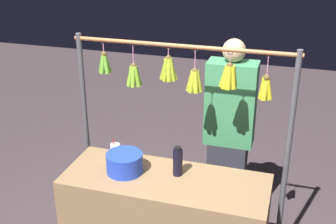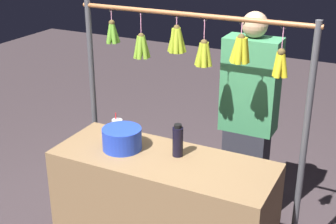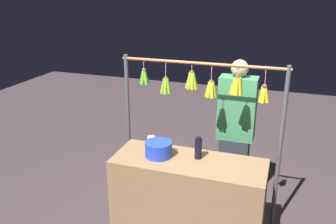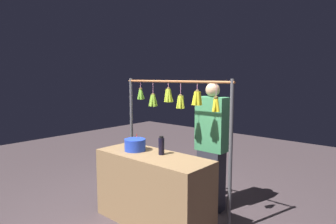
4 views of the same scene
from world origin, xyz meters
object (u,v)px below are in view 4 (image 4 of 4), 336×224
at_px(blue_bucket, 135,145).
at_px(vendor_person, 212,148).
at_px(drink_cup, 137,142).
at_px(water_bottle, 161,146).

distance_m(blue_bucket, vendor_person, 1.05).
bearing_deg(blue_bucket, vendor_person, -128.46).
xyz_separation_m(drink_cup, vendor_person, (-0.80, -0.64, -0.08)).
height_order(blue_bucket, drink_cup, drink_cup).
bearing_deg(water_bottle, vendor_person, -109.39).
height_order(drink_cup, vendor_person, vendor_person).
bearing_deg(drink_cup, water_bottle, 169.79).
height_order(blue_bucket, vendor_person, vendor_person).
bearing_deg(vendor_person, drink_cup, 38.54).
height_order(water_bottle, drink_cup, water_bottle).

